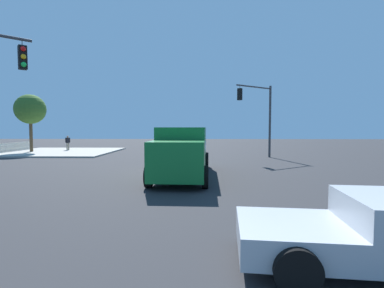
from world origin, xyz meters
The scene contains 8 objects.
ground_plane centered at (0.00, 0.00, 0.00)m, with size 100.00×100.00×0.00m, color #2B2B2D.
sidewalk_corner_near centered at (-12.91, -12.91, 0.07)m, with size 10.89×10.89×0.14m, color #9E998E.
delivery_truck centered at (1.40, 0.79, 1.41)m, with size 8.19×3.05×2.65m.
traffic_light_primary centered at (-7.69, 6.98, 4.14)m, with size 2.50×3.43×6.33m.
pickup_silver centered at (11.80, 5.00, 0.73)m, with size 2.66×5.37×1.38m.
pedestrian_near_corner centered at (-14.67, -13.09, 1.04)m, with size 0.39×0.43×1.60m.
picket_fence_run centered at (-12.91, -18.11, 0.62)m, with size 6.58×0.05×0.95m.
shade_tree_near centered at (-12.34, -15.88, 4.54)m, with size 3.07×3.07×5.97m.
Camera 1 is at (16.98, 1.56, 2.63)m, focal length 26.53 mm.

